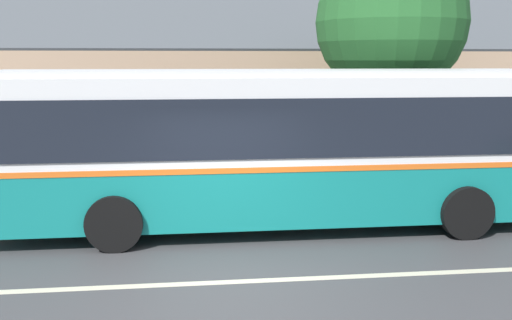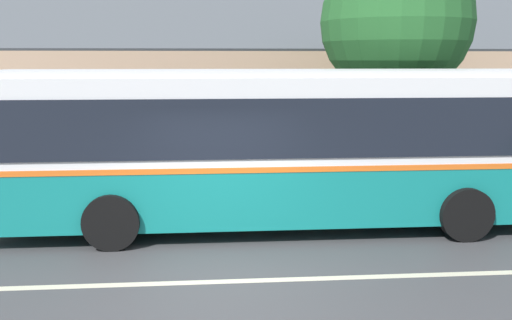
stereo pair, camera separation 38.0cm
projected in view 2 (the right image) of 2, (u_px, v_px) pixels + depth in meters
ground_plane at (222, 282)px, 8.60m from camera, size 300.00×300.00×0.00m
sidewalk_far at (216, 189)px, 14.48m from camera, size 60.00×3.00×0.15m
lane_divider_stripe at (222, 282)px, 8.60m from camera, size 60.00×0.16×0.01m
community_building at (275, 96)px, 22.25m from camera, size 21.63×9.40×6.74m
transit_bus at (276, 143)px, 11.25m from camera, size 11.10×2.81×3.12m
bench_by_building at (47, 176)px, 13.52m from camera, size 1.89×0.51×0.94m
bench_down_street at (211, 170)px, 14.32m from camera, size 1.69×0.51×0.94m
street_tree_primary at (396, 22)px, 14.87m from camera, size 3.96×3.96×6.27m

